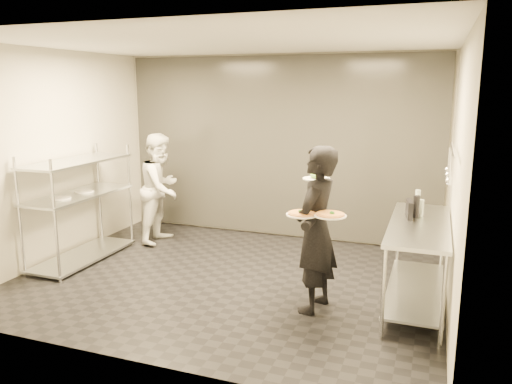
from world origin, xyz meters
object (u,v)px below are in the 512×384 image
(waiter, at_px, (316,230))
(pos_monitor, at_px, (409,209))
(bottle_dark, at_px, (416,207))
(pizza_plate_near, at_px, (302,214))
(pass_rack, at_px, (80,204))
(bottle_clear, at_px, (421,208))
(chef, at_px, (161,188))
(pizza_plate_far, at_px, (330,215))
(prep_counter, at_px, (418,250))
(bottle_green, at_px, (418,199))
(salad_plate, at_px, (316,177))

(waiter, xyz_separation_m, pos_monitor, (0.88, 0.63, 0.15))
(waiter, xyz_separation_m, bottle_dark, (0.95, 0.66, 0.17))
(waiter, distance_m, pizza_plate_near, 0.30)
(pass_rack, distance_m, bottle_dark, 4.29)
(waiter, xyz_separation_m, bottle_clear, (1.00, 0.74, 0.14))
(chef, relative_size, pizza_plate_far, 5.15)
(pass_rack, relative_size, pizza_plate_near, 5.13)
(prep_counter, xyz_separation_m, bottle_green, (-0.06, 0.68, 0.40))
(prep_counter, height_order, pizza_plate_far, pizza_plate_far)
(bottle_dark, bearing_deg, pizza_plate_near, -140.76)
(salad_plate, relative_size, pos_monitor, 1.10)
(salad_plate, distance_m, pos_monitor, 1.07)
(pizza_plate_near, bearing_deg, chef, 146.36)
(waiter, height_order, bottle_green, waiter)
(pass_rack, relative_size, salad_plate, 5.44)
(chef, xyz_separation_m, salad_plate, (2.65, -1.26, 0.55))
(prep_counter, distance_m, waiter, 1.12)
(bottle_dark, bearing_deg, bottle_clear, 57.73)
(waiter, bearing_deg, pizza_plate_near, -17.60)
(prep_counter, distance_m, bottle_green, 0.79)
(pass_rack, bearing_deg, pizza_plate_near, -11.33)
(waiter, distance_m, bottle_green, 1.49)
(prep_counter, height_order, bottle_dark, bottle_dark)
(waiter, relative_size, pizza_plate_far, 5.45)
(pizza_plate_far, bearing_deg, bottle_green, 60.02)
(pizza_plate_near, distance_m, bottle_dark, 1.36)
(bottle_green, bearing_deg, pizza_plate_far, -119.98)
(prep_counter, bearing_deg, bottle_green, 94.62)
(chef, bearing_deg, salad_plate, -116.17)
(pizza_plate_near, bearing_deg, waiter, 62.41)
(pizza_plate_near, bearing_deg, prep_counter, 30.54)
(prep_counter, relative_size, pizza_plate_far, 5.65)
(chef, distance_m, pizza_plate_far, 3.40)
(pos_monitor, bearing_deg, prep_counter, -64.40)
(pizza_plate_near, distance_m, pos_monitor, 1.28)
(bottle_green, relative_size, bottle_clear, 1.15)
(waiter, relative_size, chef, 1.06)
(pass_rack, bearing_deg, pos_monitor, 2.37)
(pizza_plate_near, xyz_separation_m, bottle_clear, (1.10, 0.94, -0.07))
(bottle_clear, distance_m, bottle_dark, 0.10)
(pass_rack, xyz_separation_m, prep_counter, (4.33, 0.00, -0.14))
(pizza_plate_near, bearing_deg, pass_rack, 168.67)
(pizza_plate_near, bearing_deg, bottle_clear, 40.40)
(salad_plate, bearing_deg, pos_monitor, 18.93)
(waiter, distance_m, bottle_dark, 1.17)
(chef, distance_m, bottle_green, 3.70)
(prep_counter, bearing_deg, pass_rack, -179.97)
(pizza_plate_far, height_order, salad_plate, salad_plate)
(pizza_plate_far, relative_size, pos_monitor, 1.20)
(pass_rack, distance_m, bottle_green, 4.34)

